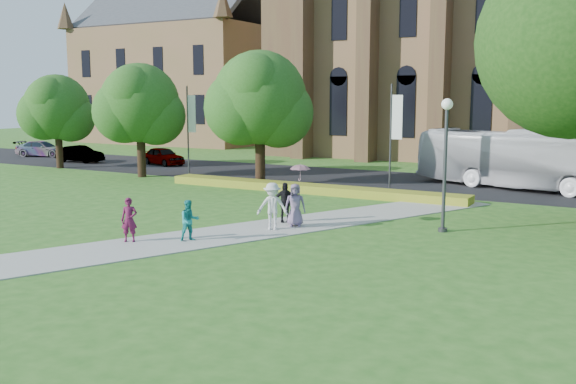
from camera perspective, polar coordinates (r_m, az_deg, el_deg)
The scene contains 21 objects.
ground at distance 23.83m, azimuth -8.68°, elevation -4.49°, with size 160.00×160.00×0.00m, color #2A621D.
road at distance 41.19m, azimuth 8.73°, elevation 0.99°, with size 160.00×10.00×0.02m, color black.
footpath at distance 24.60m, azimuth -7.24°, elevation -4.00°, with size 3.20×30.00×0.04m, color #B2B2A8.
flower_hedge at distance 35.81m, azimuth 1.86°, elevation 0.31°, with size 18.00×1.40×0.45m, color gold.
building_west at distance 77.37m, azimuth -9.51°, elevation 11.25°, with size 22.00×14.00×18.30m.
streetlamp at distance 25.75m, azimuth 13.83°, elevation 3.75°, with size 0.44×0.44×5.24m.
street_tree_0 at distance 43.63m, azimuth -13.05°, elevation 7.69°, with size 5.20×5.20×7.50m.
street_tree_1 at distance 38.57m, azimuth -2.52°, elevation 8.34°, with size 5.60×5.60×8.05m.
street_tree_2 at distance 50.79m, azimuth -19.84°, elevation 7.10°, with size 4.80×4.80×6.95m.
banner_pole_0 at distance 35.67m, azimuth 9.28°, elevation 5.28°, with size 0.70×0.10×6.00m.
banner_pole_1 at distance 42.57m, azimuth -8.78°, elevation 5.79°, with size 0.70×0.10×6.00m.
tour_coach at distance 39.27m, azimuth 20.11°, elevation 2.75°, with size 2.90×12.38×3.45m, color white.
car_0 at distance 51.08m, azimuth -11.04°, elevation 3.16°, with size 1.64×4.09×1.39m, color gray.
car_1 at distance 54.80m, azimuth -18.01°, elevation 3.23°, with size 1.42×4.06×1.34m, color gray.
car_2 at distance 61.35m, azimuth -21.01°, elevation 3.61°, with size 1.91×4.70×1.36m, color gray.
pedestrian_0 at distance 24.14m, azimuth -13.94°, elevation -2.41°, with size 0.59×0.39×1.62m, color #551333.
pedestrian_1 at distance 23.85m, azimuth -8.76°, elevation -2.51°, with size 0.74×0.58×1.52m, color teal.
pedestrian_2 at distance 25.52m, azimuth -1.40°, elevation -1.28°, with size 1.22×0.70×1.89m, color silver.
pedestrian_3 at distance 27.07m, azimuth -0.30°, elevation -0.93°, with size 0.99×0.41×1.69m, color black.
pedestrian_4 at distance 26.23m, azimuth 0.64°, elevation -1.16°, with size 0.86×0.56×1.75m, color slate.
parasol at distance 26.05m, azimuth 1.09°, elevation 1.50°, with size 0.80×0.80×0.70m, color #D898AF.
Camera 1 is at (14.41, -18.23, 5.31)m, focal length 40.00 mm.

